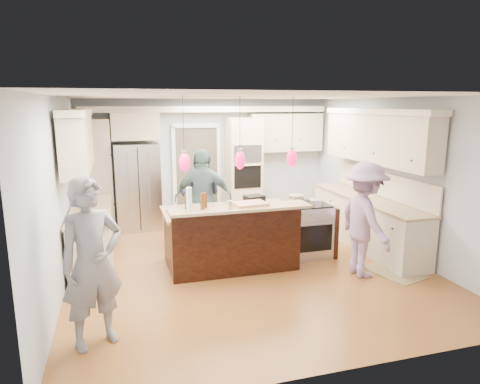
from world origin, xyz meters
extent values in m
plane|color=#9E642B|center=(0.00, 0.00, 0.00)|extent=(6.00, 6.00, 0.00)
cube|color=#B2BCC6|center=(0.00, 3.00, 1.35)|extent=(5.50, 0.04, 2.70)
cube|color=#B2BCC6|center=(0.00, -3.00, 1.35)|extent=(5.50, 0.04, 2.70)
cube|color=#B2BCC6|center=(-2.75, 0.00, 1.35)|extent=(0.04, 6.00, 2.70)
cube|color=#B2BCC6|center=(2.75, 0.00, 1.35)|extent=(0.04, 6.00, 2.70)
cube|color=white|center=(0.00, 0.00, 2.70)|extent=(5.50, 6.00, 0.04)
cube|color=#B7B7BC|center=(-1.55, 2.64, 0.90)|extent=(0.90, 0.70, 1.80)
cube|color=beige|center=(0.75, 2.67, 1.15)|extent=(0.72, 0.64, 2.30)
cube|color=black|center=(0.75, 2.34, 1.55)|extent=(0.60, 0.02, 0.35)
cube|color=black|center=(0.75, 2.34, 1.05)|extent=(0.60, 0.02, 0.50)
cylinder|color=#B7B7BC|center=(0.75, 2.31, 1.30)|extent=(0.55, 0.02, 0.02)
cube|color=beige|center=(-2.35, 2.70, 1.15)|extent=(0.60, 0.58, 2.30)
cube|color=beige|center=(-1.55, 2.70, 2.15)|extent=(0.95, 0.58, 0.55)
cube|color=beige|center=(1.80, 2.82, 1.95)|extent=(1.70, 0.35, 0.85)
cube|color=beige|center=(0.00, 2.80, 2.48)|extent=(5.30, 0.38, 0.12)
cube|color=#4C443A|center=(-0.25, 2.99, 1.05)|extent=(0.90, 0.06, 2.10)
cube|color=white|center=(-0.25, 2.95, 2.13)|extent=(1.04, 0.06, 0.10)
cube|color=beige|center=(2.40, 0.30, 0.44)|extent=(0.60, 3.00, 0.88)
cube|color=tan|center=(2.40, 0.30, 0.90)|extent=(0.64, 3.05, 0.04)
cube|color=beige|center=(2.52, 0.30, 1.98)|extent=(0.35, 3.00, 0.85)
cube|color=beige|center=(2.51, 0.30, 2.46)|extent=(0.37, 3.10, 0.10)
cube|color=beige|center=(-2.40, 0.80, 0.44)|extent=(0.60, 2.20, 0.88)
cube|color=tan|center=(-2.40, 0.80, 0.90)|extent=(0.64, 2.25, 0.04)
cube|color=beige|center=(-2.52, 0.80, 1.98)|extent=(0.35, 2.20, 0.85)
cube|color=beige|center=(-2.51, 0.80, 2.46)|extent=(0.37, 2.30, 0.10)
cube|color=black|center=(-0.25, 0.15, 0.44)|extent=(2.00, 1.00, 0.88)
cube|color=tan|center=(-0.25, 0.15, 0.90)|extent=(2.10, 1.10, 0.04)
cube|color=black|center=(-0.25, -0.41, 0.54)|extent=(2.00, 0.12, 1.08)
cube|color=tan|center=(-0.25, -0.55, 1.10)|extent=(2.10, 0.42, 0.04)
cube|color=black|center=(0.24, 0.32, 1.00)|extent=(0.35, 0.31, 0.16)
cube|color=#B7B7BC|center=(1.13, 0.15, 0.45)|extent=(0.76, 0.66, 0.90)
cube|color=black|center=(1.13, -0.19, 0.40)|extent=(0.65, 0.01, 0.45)
cube|color=black|center=(1.13, 0.15, 0.91)|extent=(0.72, 0.59, 0.02)
cube|color=black|center=(1.54, 0.15, 0.44)|extent=(0.06, 0.71, 0.88)
cylinder|color=black|center=(-1.05, -0.51, 2.33)|extent=(0.01, 0.01, 0.75)
ellipsoid|color=#E10D51|center=(-1.05, -0.51, 1.80)|extent=(0.15, 0.15, 0.26)
cylinder|color=black|center=(-0.25, -0.51, 2.33)|extent=(0.01, 0.01, 0.75)
ellipsoid|color=#E10D51|center=(-0.25, -0.51, 1.80)|extent=(0.15, 0.15, 0.26)
cylinder|color=black|center=(0.55, -0.51, 2.33)|extent=(0.01, 0.01, 0.75)
ellipsoid|color=#E10D51|center=(0.55, -0.51, 1.80)|extent=(0.15, 0.15, 0.26)
imported|color=slate|center=(-2.25, -1.80, 0.93)|extent=(0.80, 0.69, 1.86)
imported|color=#29334F|center=(-0.43, 1.56, 0.86)|extent=(1.00, 0.88, 1.71)
imported|color=slate|center=(-0.46, 1.20, 0.90)|extent=(1.11, 0.62, 1.80)
imported|color=#96749C|center=(1.60, -0.90, 0.88)|extent=(0.66, 1.14, 1.76)
cube|color=#907C4E|center=(2.14, -0.97, 0.01)|extent=(0.80, 1.00, 0.01)
cylinder|color=silver|center=(-1.01, -0.62, 1.29)|extent=(0.09, 0.09, 0.34)
cylinder|color=#4C280D|center=(-1.02, -0.45, 1.23)|extent=(0.07, 0.07, 0.22)
cylinder|color=#4C280D|center=(-0.81, -0.54, 1.24)|extent=(0.07, 0.07, 0.23)
cylinder|color=#4C280D|center=(-0.75, -0.44, 1.23)|extent=(0.07, 0.07, 0.22)
cylinder|color=#B7B7BC|center=(-0.42, -0.61, 1.18)|extent=(0.07, 0.07, 0.12)
cube|color=tan|center=(-0.08, -0.47, 1.14)|extent=(0.51, 0.39, 0.04)
cylinder|color=#B7B7BC|center=(0.95, 0.20, 1.00)|extent=(0.26, 0.26, 0.15)
cylinder|color=#B7B7BC|center=(1.19, -0.05, 0.98)|extent=(0.23, 0.23, 0.11)
camera|label=1|loc=(-1.94, -6.35, 2.59)|focal=32.00mm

